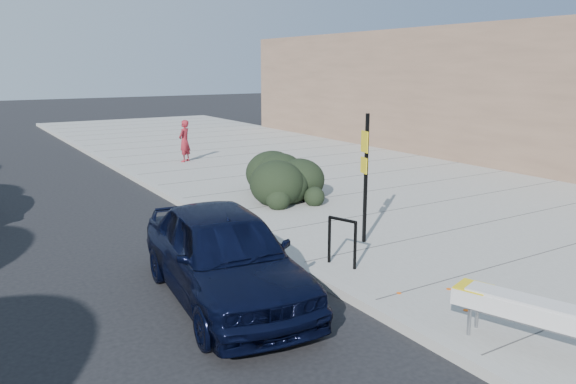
% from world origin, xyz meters
% --- Properties ---
extents(ground, '(120.00, 120.00, 0.00)m').
position_xyz_m(ground, '(0.00, 0.00, 0.00)').
color(ground, black).
rests_on(ground, ground).
extents(sidewalk_near, '(11.20, 50.00, 0.15)m').
position_xyz_m(sidewalk_near, '(5.60, 5.00, 0.07)').
color(sidewalk_near, gray).
rests_on(sidewalk_near, ground).
extents(curb_near, '(0.22, 50.00, 0.17)m').
position_xyz_m(curb_near, '(0.00, 5.00, 0.08)').
color(curb_near, '#9E9E99').
rests_on(curb_near, ground).
extents(bench, '(1.10, 2.17, 0.64)m').
position_xyz_m(bench, '(0.82, -4.26, 0.66)').
color(bench, gray).
rests_on(bench, sidewalk_near).
extents(bike_rack, '(0.23, 0.58, 0.89)m').
position_xyz_m(bike_rack, '(0.60, -0.50, 0.68)').
color(bike_rack, black).
rests_on(bike_rack, sidewalk_near).
extents(sign_post, '(0.14, 0.30, 2.62)m').
position_xyz_m(sign_post, '(1.83, 0.38, 1.63)').
color(sign_post, black).
rests_on(sign_post, sidewalk_near).
extents(hedge, '(1.91, 3.64, 1.34)m').
position_xyz_m(hedge, '(2.56, 5.18, 0.82)').
color(hedge, black).
rests_on(hedge, sidewalk_near).
extents(sedan_navy, '(2.27, 4.64, 1.52)m').
position_xyz_m(sedan_navy, '(-1.69, -0.44, 0.76)').
color(sedan_navy, black).
rests_on(sedan_navy, ground).
extents(pedestrian, '(0.68, 0.64, 1.56)m').
position_xyz_m(pedestrian, '(2.44, 11.61, 0.93)').
color(pedestrian, maroon).
rests_on(pedestrian, sidewalk_near).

